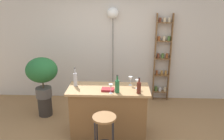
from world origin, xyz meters
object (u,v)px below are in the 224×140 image
(cookbook, at_px, (108,89))
(potted_plant, at_px, (42,72))
(plant_stool, at_px, (45,106))
(wine_glass_right, at_px, (111,87))
(wine_glass_left, at_px, (130,79))
(bottle_sauce_amber, at_px, (139,87))
(bottle_spirits_clear, at_px, (75,79))
(wine_glass_center, at_px, (137,82))
(pendant_globe_light, at_px, (113,14))
(bottle_olive_oil, at_px, (117,86))
(spice_shelf, at_px, (162,58))
(bar_stool, at_px, (104,127))

(cookbook, bearing_deg, potted_plant, 154.62)
(plant_stool, bearing_deg, potted_plant, 0.00)
(wine_glass_right, distance_m, cookbook, 0.16)
(potted_plant, bearing_deg, cookbook, -27.53)
(potted_plant, distance_m, wine_glass_left, 1.83)
(potted_plant, bearing_deg, bottle_sauce_amber, -23.19)
(bottle_spirits_clear, bearing_deg, cookbook, -17.07)
(plant_stool, height_order, potted_plant, potted_plant)
(wine_glass_left, bearing_deg, cookbook, -146.60)
(bottle_sauce_amber, bearing_deg, wine_glass_center, 94.20)
(bottle_spirits_clear, xyz_separation_m, pendant_globe_light, (0.61, 1.46, 1.03))
(plant_stool, xyz_separation_m, potted_plant, (0.00, 0.00, 0.75))
(wine_glass_center, height_order, wine_glass_right, same)
(pendant_globe_light, bearing_deg, bottle_spirits_clear, -112.59)
(potted_plant, distance_m, wine_glass_right, 1.66)
(plant_stool, xyz_separation_m, pendant_globe_light, (1.40, 0.92, 1.84))
(potted_plant, relative_size, wine_glass_left, 5.15)
(bottle_sauce_amber, relative_size, bottle_spirits_clear, 0.81)
(potted_plant, bearing_deg, bottle_olive_oil, -27.27)
(bottle_sauce_amber, xyz_separation_m, cookbook, (-0.52, 0.09, -0.09))
(bottle_spirits_clear, bearing_deg, spice_shelf, 39.20)
(wine_glass_center, height_order, pendant_globe_light, pendant_globe_light)
(wine_glass_left, distance_m, wine_glass_center, 0.18)
(potted_plant, distance_m, bottle_olive_oil, 1.73)
(bottle_olive_oil, bearing_deg, bottle_spirits_clear, 161.14)
(pendant_globe_light, bearing_deg, bottle_olive_oil, -85.27)
(bar_stool, relative_size, wine_glass_left, 4.39)
(pendant_globe_light, bearing_deg, wine_glass_right, -88.79)
(wine_glass_center, distance_m, wine_glass_right, 0.50)
(bottle_spirits_clear, distance_m, cookbook, 0.63)
(bottle_spirits_clear, height_order, wine_glass_center, bottle_spirits_clear)
(bottle_sauce_amber, height_order, pendant_globe_light, pendant_globe_light)
(wine_glass_center, bearing_deg, spice_shelf, 65.94)
(spice_shelf, distance_m, wine_glass_center, 1.65)
(wine_glass_center, xyz_separation_m, pendant_globe_light, (-0.48, 1.53, 1.04))
(wine_glass_center, xyz_separation_m, cookbook, (-0.50, -0.11, -0.10))
(potted_plant, relative_size, bottle_sauce_amber, 3.08)
(bar_stool, distance_m, potted_plant, 1.93)
(bar_stool, relative_size, plant_stool, 1.72)
(spice_shelf, relative_size, wine_glass_center, 12.61)
(cookbook, bearing_deg, plant_stool, 154.62)
(potted_plant, distance_m, pendant_globe_light, 2.00)
(wine_glass_center, distance_m, cookbook, 0.52)
(plant_stool, relative_size, wine_glass_center, 2.56)
(bottle_sauce_amber, relative_size, wine_glass_right, 1.67)
(spice_shelf, bearing_deg, potted_plant, -160.55)
(bottle_sauce_amber, bearing_deg, pendant_globe_light, 106.00)
(bar_stool, relative_size, potted_plant, 0.85)
(bar_stool, relative_size, wine_glass_right, 4.39)
(wine_glass_left, height_order, wine_glass_right, same)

